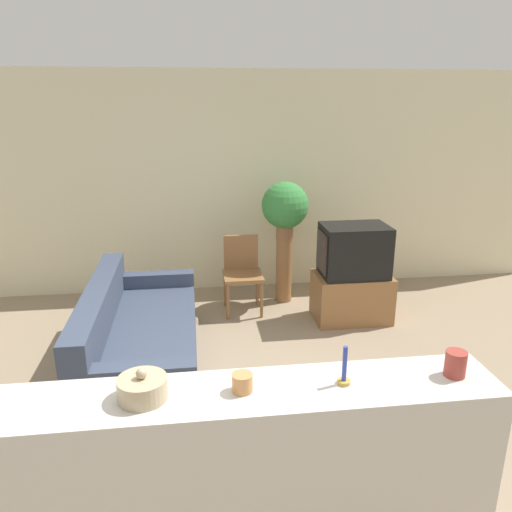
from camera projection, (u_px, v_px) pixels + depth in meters
The scene contains 13 objects.
ground_plane at pixel (226, 471), 3.32m from camera, with size 14.00×14.00×0.00m, color gray.
wall_back at pixel (204, 184), 6.15m from camera, with size 9.00×0.06×2.70m.
couch at pixel (139, 341), 4.47m from camera, with size 0.93×2.09×0.81m.
tv_stand at pixel (351, 297), 5.53m from camera, with size 0.82×0.53×0.52m.
television at pixel (354, 251), 5.37m from camera, with size 0.72×0.49×0.56m.
wooden_chair at pixel (242, 270), 5.72m from camera, with size 0.44×0.44×0.86m.
plant_stand at pixel (284, 270), 6.00m from camera, with size 0.19×0.19×0.78m.
potted_plant at pixel (285, 206), 5.77m from camera, with size 0.55×0.55×0.67m.
foreground_counter at pixel (232, 472), 2.63m from camera, with size 2.79×0.44×0.97m.
decorative_bowl at pixel (143, 388), 2.42m from camera, with size 0.24×0.24×0.16m.
candle_jar at pixel (242, 383), 2.48m from camera, with size 0.11×0.11×0.09m.
candlestick at pixel (344, 372), 2.54m from camera, with size 0.07×0.07×0.21m.
coffee_tin at pixel (455, 364), 2.61m from camera, with size 0.11×0.11×0.14m.
Camera 1 is at (-0.15, -2.73, 2.37)m, focal length 35.00 mm.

